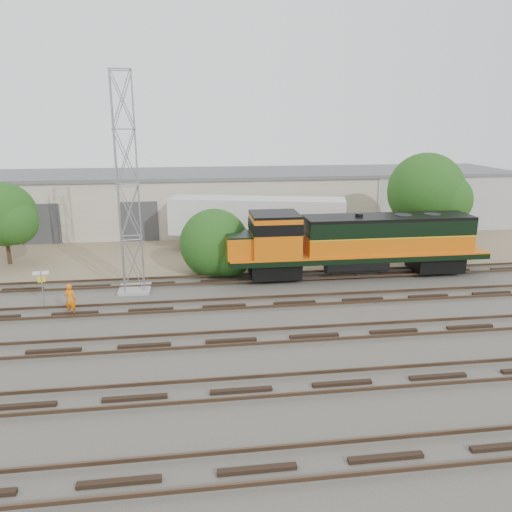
{
  "coord_description": "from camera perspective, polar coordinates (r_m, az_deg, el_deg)",
  "views": [
    {
      "loc": [
        -1.72,
        -24.48,
        10.16
      ],
      "look_at": [
        2.13,
        4.0,
        2.2
      ],
      "focal_mm": 35.0,
      "sensor_mm": 36.0,
      "label": 1
    }
  ],
  "objects": [
    {
      "name": "ground",
      "position": [
        26.56,
        -3.42,
        -7.04
      ],
      "size": [
        140.0,
        140.0,
        0.0
      ],
      "primitive_type": "plane",
      "color": "#47423A",
      "rests_on": "ground"
    },
    {
      "name": "dumpster_red",
      "position": [
        48.16,
        21.42,
        3.07
      ],
      "size": [
        1.94,
        1.89,
        1.4
      ],
      "primitive_type": "cube",
      "rotation": [
        0.0,
        0.0,
        -0.42
      ],
      "color": "maroon",
      "rests_on": "ground"
    },
    {
      "name": "sign_post",
      "position": [
        30.11,
        -23.29,
        -2.66
      ],
      "size": [
        0.84,
        0.15,
        2.06
      ],
      "color": "gray",
      "rests_on": "ground"
    },
    {
      "name": "locomotive",
      "position": [
        33.17,
        11.04,
        1.6
      ],
      "size": [
        17.13,
        3.0,
        4.12
      ],
      "color": "black",
      "rests_on": "tracks"
    },
    {
      "name": "tree_east",
      "position": [
        40.01,
        19.31,
        6.78
      ],
      "size": [
        6.0,
        5.71,
        7.71
      ],
      "color": "#382619",
      "rests_on": "ground"
    },
    {
      "name": "dirt_strip",
      "position": [
        40.8,
        -5.03,
        1.01
      ],
      "size": [
        80.0,
        16.0,
        0.02
      ],
      "primitive_type": "cube",
      "color": "#726047",
      "rests_on": "ground"
    },
    {
      "name": "semi_trailer",
      "position": [
        39.13,
        0.57,
        4.39
      ],
      "size": [
        13.85,
        5.87,
        4.18
      ],
      "rotation": [
        0.0,
        0.0,
        -0.24
      ],
      "color": "silver",
      "rests_on": "ground"
    },
    {
      "name": "worker",
      "position": [
        28.4,
        -20.46,
        -4.65
      ],
      "size": [
        0.71,
        0.55,
        1.72
      ],
      "primitive_type": "imported",
      "rotation": [
        0.0,
        0.0,
        2.91
      ],
      "color": "orange",
      "rests_on": "ground"
    },
    {
      "name": "dumpster_blue",
      "position": [
        49.35,
        22.12,
        3.34
      ],
      "size": [
        2.0,
        1.94,
        1.5
      ],
      "primitive_type": "cube",
      "rotation": [
        0.0,
        0.0,
        -0.33
      ],
      "color": "navy",
      "rests_on": "ground"
    },
    {
      "name": "tree_mid",
      "position": [
        33.41,
        -4.34,
        1.18
      ],
      "size": [
        4.89,
        4.66,
        4.66
      ],
      "color": "#382619",
      "rests_on": "ground"
    },
    {
      "name": "tracks",
      "position": [
        23.79,
        -2.86,
        -9.61
      ],
      "size": [
        80.0,
        20.4,
        0.28
      ],
      "color": "black",
      "rests_on": "ground"
    },
    {
      "name": "signal_tower",
      "position": [
        29.93,
        -14.41,
        7.4
      ],
      "size": [
        1.88,
        1.88,
        12.71
      ],
      "rotation": [
        0.0,
        0.0,
        0.1
      ],
      "color": "gray",
      "rests_on": "ground"
    },
    {
      "name": "warehouse",
      "position": [
        48.08,
        -5.53,
        6.43
      ],
      "size": [
        58.4,
        10.4,
        5.3
      ],
      "color": "beige",
      "rests_on": "ground"
    },
    {
      "name": "tree_west",
      "position": [
        39.09,
        -26.64,
        4.06
      ],
      "size": [
        4.73,
        4.5,
        5.89
      ],
      "color": "#382619",
      "rests_on": "ground"
    }
  ]
}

